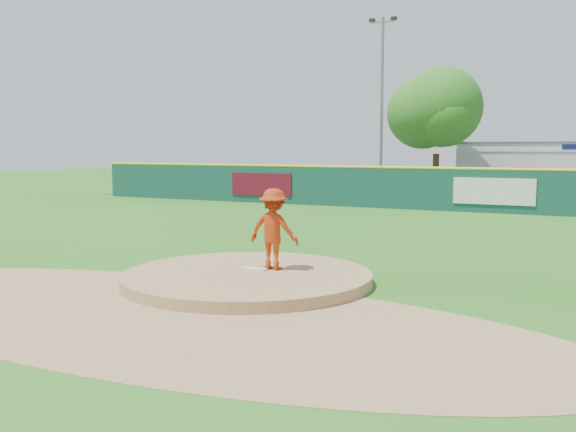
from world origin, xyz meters
The scene contains 12 objects.
ground centered at (0.00, 0.00, 0.00)m, with size 120.00×120.00×0.00m, color #286B19.
pitchers_mound centered at (0.00, 0.00, 0.00)m, with size 5.50×5.50×0.50m, color #9E774C.
pitching_rubber centered at (0.00, 0.30, 0.27)m, with size 0.60×0.15×0.04m, color white.
infield_dirt_arc centered at (0.00, -3.00, 0.01)m, with size 15.40×15.40×0.01m, color #9E774C.
parking_lot centered at (0.00, 27.00, 0.01)m, with size 44.00×16.00×0.02m, color #38383A.
pitcher centered at (0.37, 0.55, 1.16)m, with size 1.18×0.68×1.82m, color #AC2F0E.
van centered at (-1.22, 25.69, 0.80)m, with size 2.57×5.58×1.55m, color white.
fence_banners centered at (-3.62, 17.92, 1.00)m, with size 15.60×0.04×1.20m.
playground_slide centered at (-14.09, 23.75, 0.83)m, with size 1.06×2.99×1.65m.
outfield_fence centered at (0.00, 18.00, 1.09)m, with size 40.00×0.14×2.07m.
deciduous_tree centered at (-2.00, 25.00, 4.55)m, with size 5.60×5.60×7.36m.
light_pole_left centered at (-6.00, 27.00, 6.05)m, with size 1.75×0.25×11.00m.
Camera 1 is at (7.05, -12.01, 2.99)m, focal length 40.00 mm.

